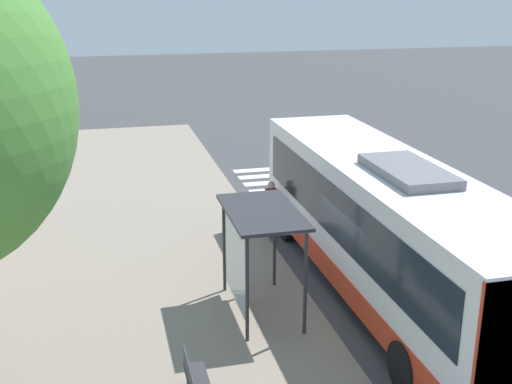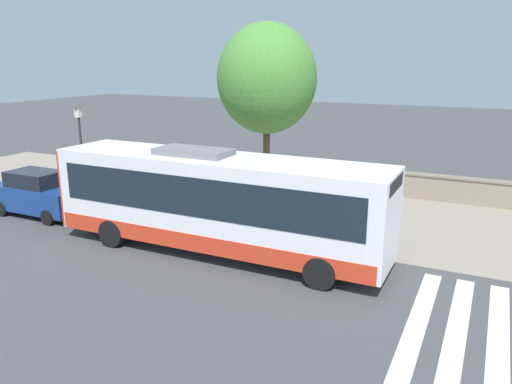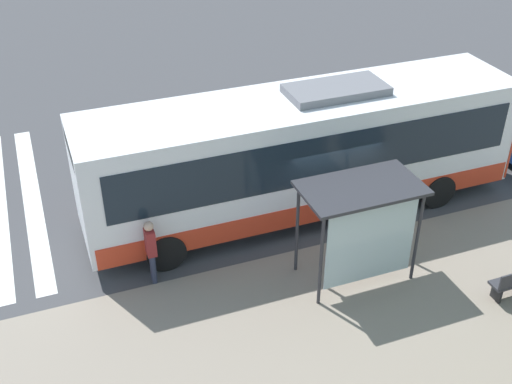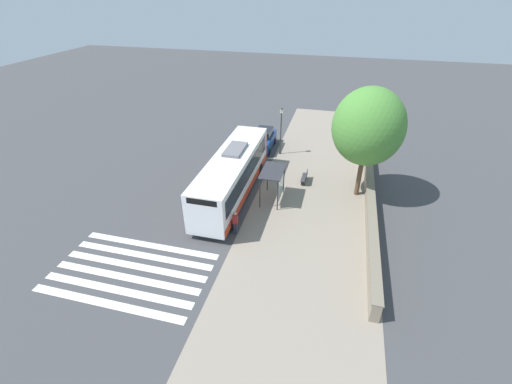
# 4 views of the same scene
# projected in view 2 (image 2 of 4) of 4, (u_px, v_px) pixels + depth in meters

# --- Properties ---
(ground_plane) EXTENTS (120.00, 120.00, 0.00)m
(ground_plane) POSITION_uv_depth(u_px,v_px,m) (233.00, 235.00, 19.31)
(ground_plane) COLOR #424244
(ground_plane) RESTS_ON ground
(sidewalk_plaza) EXTENTS (9.00, 44.00, 0.02)m
(sidewalk_plaza) POSITION_uv_depth(u_px,v_px,m) (279.00, 205.00, 23.22)
(sidewalk_plaza) COLOR gray
(sidewalk_plaza) RESTS_ON ground
(stone_wall) EXTENTS (0.60, 20.00, 1.24)m
(stone_wall) POSITION_uv_depth(u_px,v_px,m) (309.00, 175.00, 26.58)
(stone_wall) COLOR gray
(stone_wall) RESTS_ON ground
(bus) EXTENTS (2.76, 11.97, 3.63)m
(bus) POSITION_uv_depth(u_px,v_px,m) (217.00, 201.00, 17.16)
(bus) COLOR white
(bus) RESTS_ON ground
(bus_shelter) EXTENTS (1.61, 2.80, 2.56)m
(bus_shelter) POSITION_uv_depth(u_px,v_px,m) (257.00, 175.00, 19.95)
(bus_shelter) COLOR #2D2D33
(bus_shelter) RESTS_ON ground
(pedestrian) EXTENTS (0.34, 0.23, 1.76)m
(pedestrian) POSITION_uv_depth(u_px,v_px,m) (360.00, 229.00, 16.83)
(pedestrian) COLOR #2D3347
(pedestrian) RESTS_ON ground
(bench) EXTENTS (0.40, 1.57, 0.88)m
(bench) POSITION_uv_depth(u_px,v_px,m) (212.00, 193.00, 23.44)
(bench) COLOR #333338
(bench) RESTS_ON ground
(street_lamp_near) EXTENTS (0.28, 0.28, 4.60)m
(street_lamp_near) POSITION_uv_depth(u_px,v_px,m) (82.00, 148.00, 22.31)
(street_lamp_near) COLOR #2D332D
(street_lamp_near) RESTS_ON ground
(shade_tree) EXTENTS (5.10, 5.10, 8.42)m
(shade_tree) POSITION_uv_depth(u_px,v_px,m) (267.00, 79.00, 25.41)
(shade_tree) COLOR brown
(shade_tree) RESTS_ON ground
(parked_car_behind_bus) EXTENTS (1.87, 4.27, 1.95)m
(parked_car_behind_bus) POSITION_uv_depth(u_px,v_px,m) (38.00, 194.00, 21.54)
(parked_car_behind_bus) COLOR navy
(parked_car_behind_bus) RESTS_ON ground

